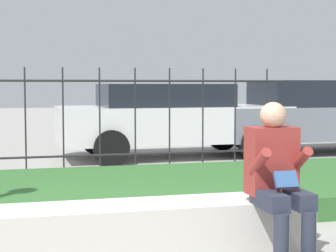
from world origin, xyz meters
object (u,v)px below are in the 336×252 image
(stone_bench, at_px, (132,235))
(car_parked_center, at_px, (171,118))
(car_parked_right, at_px, (325,115))
(person_seated_reader, at_px, (277,175))

(stone_bench, distance_m, car_parked_center, 6.28)
(stone_bench, height_order, car_parked_right, car_parked_right)
(car_parked_center, bearing_deg, person_seated_reader, -98.63)
(car_parked_right, bearing_deg, stone_bench, -130.84)
(stone_bench, bearing_deg, car_parked_center, 72.50)
(car_parked_center, bearing_deg, car_parked_right, -1.53)
(person_seated_reader, distance_m, car_parked_center, 6.31)
(stone_bench, distance_m, car_parked_right, 7.89)
(car_parked_right, bearing_deg, car_parked_center, 179.86)
(person_seated_reader, bearing_deg, car_parked_center, 82.92)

